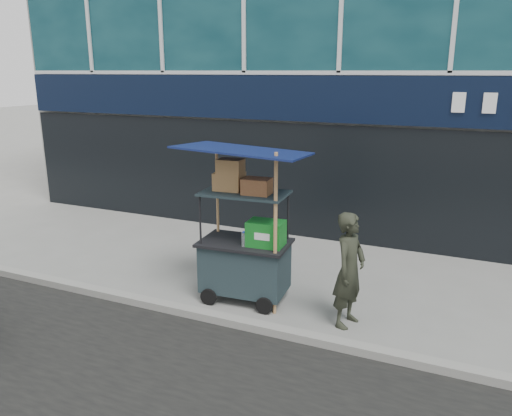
% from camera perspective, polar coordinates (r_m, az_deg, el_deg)
% --- Properties ---
extents(ground, '(80.00, 80.00, 0.00)m').
position_cam_1_polar(ground, '(7.23, 0.18, -13.00)').
color(ground, slate).
rests_on(ground, ground).
extents(curb, '(80.00, 0.18, 0.12)m').
position_cam_1_polar(curb, '(7.04, -0.49, -13.28)').
color(curb, gray).
rests_on(curb, ground).
extents(vendor_cart, '(1.89, 1.39, 2.43)m').
position_cam_1_polar(vendor_cart, '(7.59, -1.17, -4.50)').
color(vendor_cart, '#1B292E').
rests_on(vendor_cart, ground).
extents(vendor_man, '(0.51, 0.66, 1.62)m').
position_cam_1_polar(vendor_man, '(6.98, 10.63, -6.97)').
color(vendor_man, '#26291E').
rests_on(vendor_man, ground).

